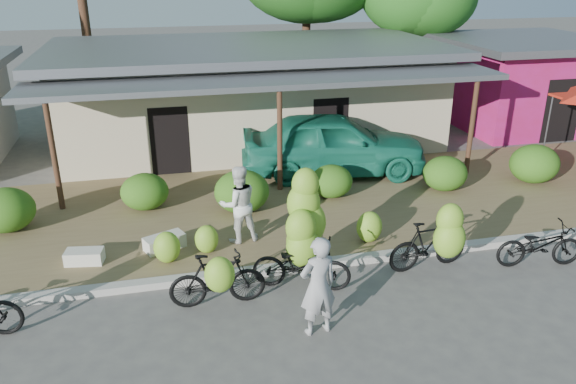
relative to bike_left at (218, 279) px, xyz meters
name	(u,v)px	position (x,y,z in m)	size (l,w,h in m)	color
ground	(356,322)	(2.27, -1.03, -0.59)	(100.00, 100.00, 0.00)	#514E4B
sidewalk	(289,207)	(2.27, 3.97, -0.53)	(60.00, 6.00, 0.12)	olive
curb	(323,263)	(2.27, 0.97, -0.52)	(60.00, 0.25, 0.15)	#A8A399
shop_main	(249,93)	(2.27, 9.90, 1.13)	(13.00, 8.50, 3.35)	#BFB291
shop_pink	(521,81)	(12.77, 9.95, 1.08)	(6.00, 6.00, 3.25)	#B21B70
hedge_0	(5,210)	(-4.36, 4.03, 0.04)	(1.31, 1.18, 1.02)	#224F12
hedge_1	(145,192)	(-1.28, 4.57, -0.01)	(1.18, 1.06, 0.92)	#224F12
hedge_2	(242,191)	(1.05, 3.86, 0.05)	(1.35, 1.22, 1.06)	#224F12
hedge_3	(331,181)	(3.47, 4.24, -0.04)	(1.11, 1.00, 0.87)	#224F12
hedge_4	(445,174)	(6.59, 4.00, -0.01)	(1.20, 1.08, 0.94)	#224F12
hedge_5	(534,164)	(9.29, 3.97, 0.06)	(1.38, 1.24, 1.07)	#224F12
bike_left	(218,279)	(0.00, 0.00, 0.00)	(1.77, 1.14, 1.33)	black
bike_center	(303,241)	(1.72, 0.53, 0.28)	(2.01, 1.46, 2.27)	black
bike_right	(434,241)	(4.36, 0.25, 0.12)	(1.81, 1.25, 1.69)	black
bike_far_right	(540,245)	(6.61, 0.00, -0.12)	(1.87, 0.89, 0.94)	black
loose_banana_a	(167,247)	(-0.85, 1.69, -0.13)	(0.55, 0.46, 0.68)	#86B82E
loose_banana_b	(207,239)	(-0.02, 1.92, -0.16)	(0.50, 0.43, 0.63)	#86B82E
loose_banana_c	(369,227)	(3.51, 1.60, -0.12)	(0.57, 0.48, 0.71)	#86B82E
sack_near	(165,242)	(-0.89, 2.30, -0.32)	(0.85, 0.40, 0.30)	silver
sack_far	(84,257)	(-2.51, 2.05, -0.33)	(0.75, 0.38, 0.28)	silver
vendor	(318,286)	(1.54, -1.12, 0.30)	(0.66, 0.43, 1.80)	#959595
bystander	(238,204)	(0.74, 2.32, 0.40)	(0.85, 0.66, 1.75)	silver
teal_van	(333,144)	(4.05, 5.97, 0.42)	(2.12, 5.26, 1.79)	#197057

